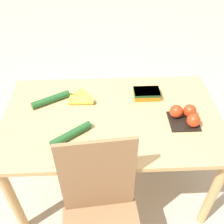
{
  "coord_description": "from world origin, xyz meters",
  "views": [
    {
      "loc": [
        0.05,
        1.22,
        1.85
      ],
      "look_at": [
        0.0,
        0.0,
        0.76
      ],
      "focal_mm": 42.0,
      "sensor_mm": 36.0,
      "label": 1
    }
  ],
  "objects_px": {
    "banana_bunch": "(84,99)",
    "chair": "(101,219)",
    "tomato_pack": "(186,115)",
    "cucumber_far": "(71,134)",
    "cucumber_near": "(51,99)",
    "carrot_bag": "(147,93)"
  },
  "relations": [
    {
      "from": "banana_bunch",
      "to": "tomato_pack",
      "type": "relative_size",
      "value": 1.01
    },
    {
      "from": "chair",
      "to": "cucumber_near",
      "type": "xyz_separation_m",
      "value": [
        0.32,
        -0.71,
        0.25
      ]
    },
    {
      "from": "banana_bunch",
      "to": "cucumber_near",
      "type": "xyz_separation_m",
      "value": [
        0.22,
        0.0,
        0.01
      ]
    },
    {
      "from": "carrot_bag",
      "to": "banana_bunch",
      "type": "bearing_deg",
      "value": 3.37
    },
    {
      "from": "carrot_bag",
      "to": "cucumber_near",
      "type": "distance_m",
      "value": 0.65
    },
    {
      "from": "chair",
      "to": "cucumber_near",
      "type": "relative_size",
      "value": 3.95
    },
    {
      "from": "chair",
      "to": "carrot_bag",
      "type": "bearing_deg",
      "value": 61.42
    },
    {
      "from": "chair",
      "to": "carrot_bag",
      "type": "height_order",
      "value": "chair"
    },
    {
      "from": "cucumber_near",
      "to": "banana_bunch",
      "type": "bearing_deg",
      "value": -178.73
    },
    {
      "from": "chair",
      "to": "cucumber_far",
      "type": "distance_m",
      "value": 0.49
    },
    {
      "from": "chair",
      "to": "banana_bunch",
      "type": "relative_size",
      "value": 5.49
    },
    {
      "from": "banana_bunch",
      "to": "cucumber_near",
      "type": "distance_m",
      "value": 0.22
    },
    {
      "from": "tomato_pack",
      "to": "cucumber_far",
      "type": "xyz_separation_m",
      "value": [
        0.69,
        0.11,
        -0.02
      ]
    },
    {
      "from": "tomato_pack",
      "to": "cucumber_near",
      "type": "height_order",
      "value": "tomato_pack"
    },
    {
      "from": "tomato_pack",
      "to": "cucumber_near",
      "type": "xyz_separation_m",
      "value": [
        0.85,
        -0.21,
        -0.02
      ]
    },
    {
      "from": "cucumber_far",
      "to": "carrot_bag",
      "type": "bearing_deg",
      "value": -143.95
    },
    {
      "from": "banana_bunch",
      "to": "tomato_pack",
      "type": "height_order",
      "value": "tomato_pack"
    },
    {
      "from": "banana_bunch",
      "to": "cucumber_far",
      "type": "xyz_separation_m",
      "value": [
        0.06,
        0.33,
        0.01
      ]
    },
    {
      "from": "carrot_bag",
      "to": "cucumber_far",
      "type": "bearing_deg",
      "value": 36.05
    },
    {
      "from": "banana_bunch",
      "to": "cucumber_far",
      "type": "bearing_deg",
      "value": 79.86
    },
    {
      "from": "chair",
      "to": "cucumber_far",
      "type": "height_order",
      "value": "chair"
    },
    {
      "from": "banana_bunch",
      "to": "chair",
      "type": "bearing_deg",
      "value": 98.08
    }
  ]
}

